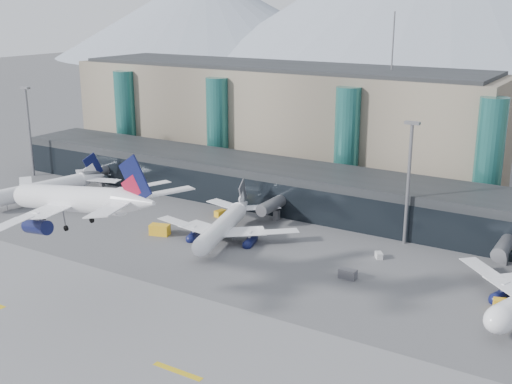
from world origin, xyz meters
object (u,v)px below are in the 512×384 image
(veh_g, at_px, (379,255))
(veh_b, at_px, (220,213))
(lightmast_mid, at_px, (409,176))
(jet_parked_left, at_px, (51,183))
(jet_parked_mid, at_px, (227,218))
(lightmast_left, at_px, (29,126))
(hero_jet, at_px, (84,194))
(veh_c, at_px, (348,274))
(veh_h, at_px, (160,230))
(veh_e, at_px, (503,305))
(veh_f, at_px, (83,197))

(veh_g, bearing_deg, veh_b, -132.04)
(lightmast_mid, bearing_deg, veh_g, -98.14)
(jet_parked_left, height_order, jet_parked_mid, jet_parked_left)
(lightmast_left, bearing_deg, hero_jet, -34.39)
(veh_b, bearing_deg, lightmast_left, 100.51)
(veh_c, height_order, veh_h, veh_h)
(hero_jet, relative_size, jet_parked_left, 1.03)
(veh_c, relative_size, veh_e, 1.03)
(lightmast_mid, distance_m, veh_f, 81.92)
(veh_b, distance_m, veh_e, 68.08)
(lightmast_left, distance_m, veh_f, 34.58)
(veh_c, height_order, veh_f, veh_c)
(jet_parked_mid, bearing_deg, veh_h, 103.55)
(veh_c, relative_size, veh_g, 1.54)
(lightmast_left, xyz_separation_m, veh_e, (133.78, -17.80, -13.54))
(jet_parked_left, distance_m, veh_f, 8.68)
(hero_jet, relative_size, veh_g, 17.70)
(veh_b, height_order, veh_e, veh_e)
(veh_c, bearing_deg, jet_parked_left, 176.49)
(jet_parked_left, xyz_separation_m, jet_parked_mid, (52.90, 0.85, -0.24))
(veh_b, relative_size, veh_c, 0.82)
(veh_e, relative_size, veh_f, 1.02)
(jet_parked_left, height_order, veh_c, jet_parked_left)
(lightmast_mid, xyz_separation_m, jet_parked_mid, (-33.92, -15.69, -10.35))
(lightmast_mid, height_order, veh_h, lightmast_mid)
(hero_jet, bearing_deg, veh_f, 144.21)
(veh_b, height_order, veh_h, veh_h)
(lightmast_left, bearing_deg, veh_e, -7.58)
(hero_jet, height_order, veh_c, hero_jet)
(veh_b, xyz_separation_m, veh_f, (-37.19, -7.29, 0.09))
(jet_parked_mid, height_order, veh_h, jet_parked_mid)
(veh_g, bearing_deg, veh_h, -110.07)
(jet_parked_mid, relative_size, veh_h, 7.96)
(lightmast_left, relative_size, veh_g, 12.46)
(veh_f, bearing_deg, veh_c, -140.28)
(veh_g, bearing_deg, jet_parked_mid, -116.08)
(lightmast_mid, relative_size, hero_jet, 0.70)
(veh_g, bearing_deg, jet_parked_left, -121.11)
(veh_e, xyz_separation_m, veh_g, (-25.28, 10.28, -0.28))
(lightmast_mid, bearing_deg, veh_h, -154.06)
(jet_parked_left, xyz_separation_m, veh_e, (110.59, -4.26, -3.43))
(lightmast_left, relative_size, veh_f, 8.48)
(hero_jet, height_order, veh_b, hero_jet)
(lightmast_left, xyz_separation_m, veh_c, (107.19, -19.61, -13.54))
(lightmast_left, relative_size, veh_e, 8.29)
(lightmast_mid, distance_m, veh_c, 26.50)
(veh_h, bearing_deg, veh_c, -15.68)
(veh_c, xyz_separation_m, veh_e, (26.59, 1.81, -0.01))
(jet_parked_mid, height_order, veh_b, jet_parked_mid)
(jet_parked_mid, bearing_deg, veh_g, -96.20)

